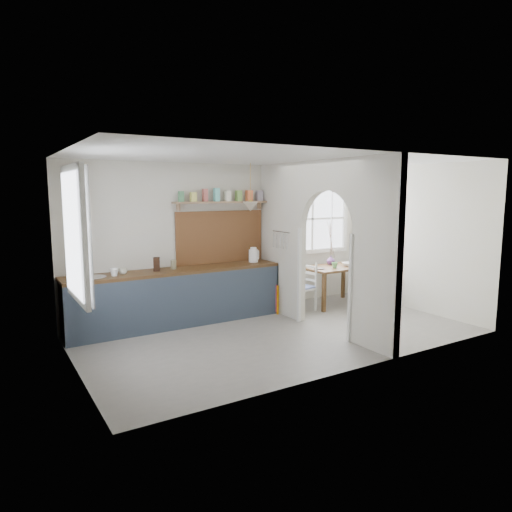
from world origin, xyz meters
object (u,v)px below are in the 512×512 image
dining_table (334,286)px  kettle (253,255)px  chair_left (302,287)px  chair_right (371,277)px  vase (331,260)px

dining_table → kettle: size_ratio=4.43×
dining_table → chair_left: 0.81m
kettle → chair_right: bearing=8.0°
vase → chair_right: bearing=-22.9°
dining_table → chair_left: (-0.81, -0.05, 0.07)m
chair_right → kettle: kettle is taller
chair_right → chair_left: bearing=93.4°
chair_right → vase: (-0.76, 0.32, 0.36)m
dining_table → chair_right: 0.88m
kettle → vase: bearing=14.5°
chair_right → kettle: 2.56m
dining_table → kettle: 1.75m
dining_table → vase: (0.11, 0.24, 0.45)m
chair_right → vase: 0.90m
dining_table → chair_left: size_ratio=1.34×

